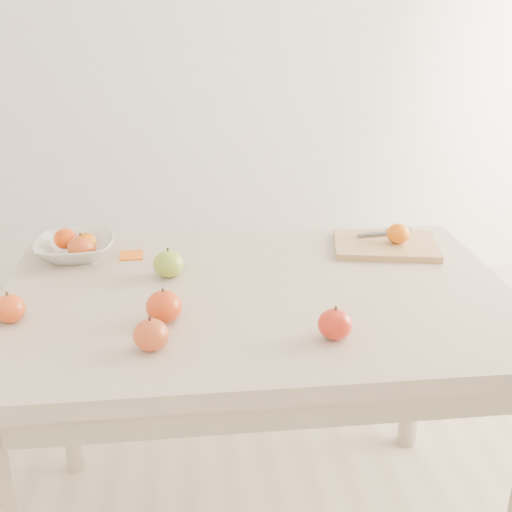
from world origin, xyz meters
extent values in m
plane|color=white|center=(0.00, 1.75, 1.35)|extent=(3.50, 0.00, 3.50)
cube|color=#C2AC93|center=(0.00, 0.00, 0.73)|extent=(1.20, 0.80, 0.04)
cylinder|color=#BCAA8E|center=(-0.54, 0.34, 0.35)|extent=(0.06, 0.06, 0.71)
cylinder|color=#BCAA8E|center=(0.54, 0.34, 0.35)|extent=(0.06, 0.06, 0.71)
cube|color=tan|center=(0.38, 0.24, 0.76)|extent=(0.31, 0.25, 0.02)
ellipsoid|color=#DC5F07|center=(0.41, 0.23, 0.80)|extent=(0.06, 0.06, 0.05)
imported|color=silver|center=(-0.45, 0.27, 0.78)|extent=(0.21, 0.21, 0.05)
ellipsoid|color=#D24107|center=(-0.48, 0.28, 0.80)|extent=(0.06, 0.06, 0.05)
ellipsoid|color=#CF6207|center=(-0.42, 0.25, 0.80)|extent=(0.06, 0.06, 0.05)
cube|color=orange|center=(-0.31, 0.25, 0.75)|extent=(0.06, 0.05, 0.01)
cube|color=#C9680E|center=(-0.20, 0.18, 0.75)|extent=(0.05, 0.04, 0.01)
cube|color=silver|center=(0.44, 0.31, 0.78)|extent=(0.08, 0.03, 0.01)
cube|color=#34373B|center=(0.36, 0.28, 0.78)|extent=(0.10, 0.03, 0.00)
ellipsoid|color=olive|center=(-0.21, 0.11, 0.78)|extent=(0.08, 0.08, 0.07)
ellipsoid|color=#A70512|center=(0.13, -0.23, 0.78)|extent=(0.07, 0.07, 0.06)
ellipsoid|color=#9F1003|center=(-0.44, 0.24, 0.78)|extent=(0.07, 0.07, 0.07)
ellipsoid|color=maroon|center=(-0.24, -0.24, 0.78)|extent=(0.07, 0.07, 0.06)
ellipsoid|color=#9A0B05|center=(-0.54, -0.09, 0.78)|extent=(0.07, 0.07, 0.06)
ellipsoid|color=#940503|center=(-0.22, -0.12, 0.78)|extent=(0.08, 0.08, 0.07)
camera|label=1|loc=(-0.16, -1.35, 1.40)|focal=45.00mm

